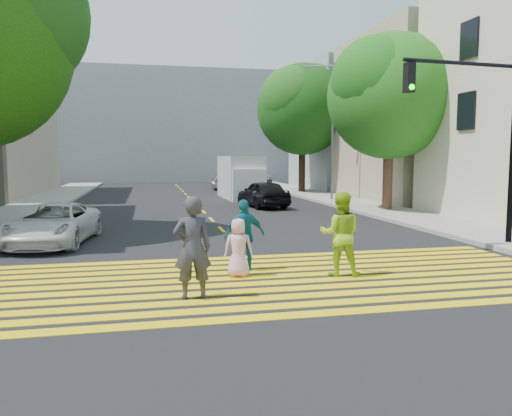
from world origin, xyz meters
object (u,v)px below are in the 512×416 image
object	(u,v)px
pedestrian_woman	(340,234)
dark_car_parked	(260,186)
pedestrian_child	(238,248)
silver_car	(223,181)
white_sedan	(53,224)
white_van	(241,178)
dark_car_near	(263,194)
pedestrian_extra	(245,235)
tree_right_near	(391,90)
pedestrian_man	(192,248)
traffic_signal	(485,123)
tree_right_far	(303,105)

from	to	relation	value
pedestrian_woman	dark_car_parked	world-z (taller)	pedestrian_woman
pedestrian_child	silver_car	world-z (taller)	pedestrian_child
white_sedan	white_van	distance (m)	17.80
pedestrian_woman	white_van	bearing A→B (deg)	-75.65
white_sedan	dark_car_near	bearing A→B (deg)	54.54
pedestrian_child	dark_car_parked	size ratio (longest dim) A/B	0.32
pedestrian_woman	pedestrian_extra	world-z (taller)	pedestrian_woman
tree_right_near	dark_car_near	distance (m)	8.23
tree_right_near	pedestrian_man	bearing A→B (deg)	-129.27
dark_car_parked	traffic_signal	distance (m)	21.14
white_sedan	dark_car_parked	bearing A→B (deg)	66.16
pedestrian_extra	dark_car_parked	distance (m)	22.81
pedestrian_man	silver_car	bearing A→B (deg)	-101.02
tree_right_near	white_sedan	size ratio (longest dim) A/B	1.91
pedestrian_child	dark_car_near	bearing A→B (deg)	-94.31
tree_right_near	pedestrian_man	xyz separation A→B (m)	(-10.55, -12.91, -4.86)
pedestrian_man	traffic_signal	xyz separation A→B (m)	(8.64, 3.41, 2.67)
pedestrian_man	silver_car	xyz separation A→B (m)	(5.25, 31.51, -0.33)
white_sedan	pedestrian_child	bearing A→B (deg)	-41.02
pedestrian_man	traffic_signal	distance (m)	9.66
traffic_signal	pedestrian_child	bearing A→B (deg)	-170.17
pedestrian_woman	dark_car_near	distance (m)	15.39
tree_right_near	traffic_signal	xyz separation A→B (m)	(-1.91, -9.50, -2.19)
pedestrian_extra	dark_car_parked	world-z (taller)	pedestrian_extra
pedestrian_man	dark_car_parked	world-z (taller)	pedestrian_man
tree_right_far	dark_car_near	bearing A→B (deg)	-118.83
pedestrian_extra	pedestrian_child	bearing A→B (deg)	58.45
dark_car_parked	white_van	size ratio (longest dim) A/B	0.72
pedestrian_woman	pedestrian_man	bearing A→B (deg)	37.54
tree_right_far	traffic_signal	xyz separation A→B (m)	(-1.64, -22.34, -2.78)
pedestrian_man	dark_car_near	xyz separation A→B (m)	(5.15, 16.44, -0.25)
tree_right_far	silver_car	bearing A→B (deg)	131.16
dark_car_parked	traffic_signal	world-z (taller)	traffic_signal
silver_car	traffic_signal	distance (m)	28.46
pedestrian_extra	traffic_signal	bearing A→B (deg)	-177.92
pedestrian_woman	pedestrian_extra	xyz separation A→B (m)	(-2.01, 0.93, -0.11)
tree_right_near	white_van	bearing A→B (deg)	120.16
dark_car_near	traffic_signal	bearing A→B (deg)	96.08
pedestrian_extra	white_sedan	world-z (taller)	pedestrian_extra
tree_right_near	traffic_signal	bearing A→B (deg)	-101.39
tree_right_far	dark_car_near	world-z (taller)	tree_right_far
tree_right_near	dark_car_near	xyz separation A→B (m)	(-5.40, 3.53, -5.11)
pedestrian_child	pedestrian_extra	bearing A→B (deg)	-102.55
white_sedan	white_van	size ratio (longest dim) A/B	0.78
silver_car	pedestrian_woman	bearing A→B (deg)	91.60
tree_right_far	pedestrian_child	distance (m)	26.55
tree_right_near	pedestrian_man	world-z (taller)	tree_right_near
pedestrian_woman	pedestrian_child	size ratio (longest dim) A/B	1.44
tree_right_near	silver_car	xyz separation A→B (m)	(-5.31, 18.60, -5.19)
white_van	dark_car_parked	bearing A→B (deg)	48.01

